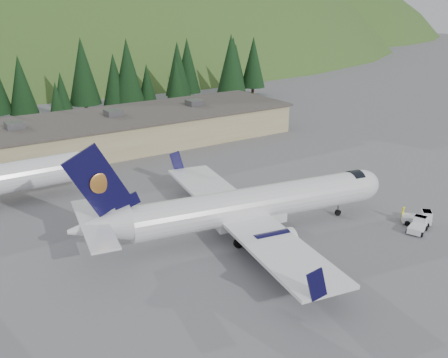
% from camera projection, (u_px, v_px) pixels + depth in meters
% --- Properties ---
extents(ground, '(600.00, 600.00, 0.00)m').
position_uv_depth(ground, '(256.00, 232.00, 51.74)').
color(ground, slate).
extents(airliner, '(33.96, 32.03, 11.29)m').
position_uv_depth(airliner, '(248.00, 206.00, 50.34)').
color(airliner, white).
rests_on(airliner, ground).
extents(baggage_tug_a, '(3.02, 2.37, 1.45)m').
position_uv_depth(baggage_tug_a, '(418.00, 225.00, 51.62)').
color(baggage_tug_a, white).
rests_on(baggage_tug_a, ground).
extents(baggage_tug_b, '(3.09, 3.12, 1.56)m').
position_uv_depth(baggage_tug_b, '(419.00, 218.00, 53.28)').
color(baggage_tug_b, white).
rests_on(baggage_tug_b, ground).
extents(terminal_building, '(71.00, 17.00, 6.10)m').
position_uv_depth(terminal_building, '(84.00, 135.00, 78.02)').
color(terminal_building, tan).
rests_on(terminal_building, ground).
extents(ramp_worker, '(0.71, 0.62, 1.64)m').
position_uv_depth(ramp_worker, '(403.00, 214.00, 54.00)').
color(ramp_worker, '#FFF718').
rests_on(ramp_worker, ground).
extents(tree_line, '(111.61, 17.01, 14.44)m').
position_uv_depth(tree_line, '(65.00, 80.00, 97.87)').
color(tree_line, black).
rests_on(tree_line, ground).
extents(hills, '(614.00, 330.00, 300.00)m').
position_uv_depth(hills, '(101.00, 206.00, 270.13)').
color(hills, '#275118').
rests_on(hills, ground).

